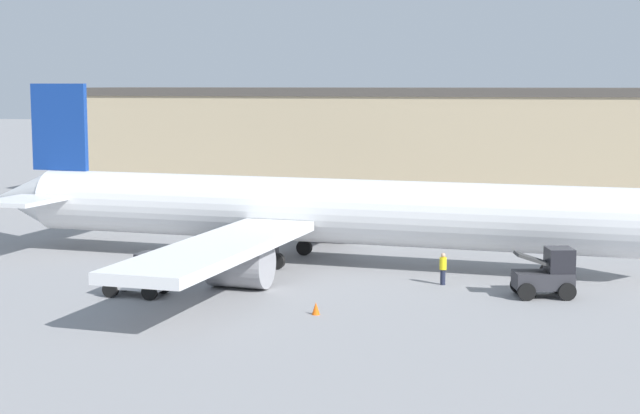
{
  "coord_description": "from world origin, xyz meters",
  "views": [
    {
      "loc": [
        12.19,
        -52.58,
        10.0
      ],
      "look_at": [
        0.0,
        0.0,
        3.2
      ],
      "focal_mm": 55.0,
      "sensor_mm": 36.0,
      "label": 1
    }
  ],
  "objects_px": {
    "ground_crew_worker": "(443,268)",
    "baggage_tug": "(142,276)",
    "belt_loader_truck": "(547,274)",
    "safety_cone_near": "(316,308)",
    "airplane": "(304,211)"
  },
  "relations": [
    {
      "from": "airplane",
      "to": "baggage_tug",
      "type": "distance_m",
      "value": 11.63
    },
    {
      "from": "ground_crew_worker",
      "to": "baggage_tug",
      "type": "bearing_deg",
      "value": 113.94
    },
    {
      "from": "baggage_tug",
      "to": "airplane",
      "type": "bearing_deg",
      "value": 64.69
    },
    {
      "from": "airplane",
      "to": "ground_crew_worker",
      "type": "distance_m",
      "value": 9.55
    },
    {
      "from": "airplane",
      "to": "belt_loader_truck",
      "type": "xyz_separation_m",
      "value": [
        13.35,
        -6.06,
        -1.81
      ]
    },
    {
      "from": "airplane",
      "to": "safety_cone_near",
      "type": "bearing_deg",
      "value": -68.76
    },
    {
      "from": "ground_crew_worker",
      "to": "baggage_tug",
      "type": "xyz_separation_m",
      "value": [
        -13.66,
        -5.78,
        0.1
      ]
    },
    {
      "from": "baggage_tug",
      "to": "safety_cone_near",
      "type": "xyz_separation_m",
      "value": [
        8.93,
        -1.88,
        -0.69
      ]
    },
    {
      "from": "belt_loader_truck",
      "to": "safety_cone_near",
      "type": "bearing_deg",
      "value": -163.26
    },
    {
      "from": "airplane",
      "to": "safety_cone_near",
      "type": "height_order",
      "value": "airplane"
    },
    {
      "from": "ground_crew_worker",
      "to": "belt_loader_truck",
      "type": "relative_size",
      "value": 0.52
    },
    {
      "from": "airplane",
      "to": "baggage_tug",
      "type": "relative_size",
      "value": 14.01
    },
    {
      "from": "belt_loader_truck",
      "to": "safety_cone_near",
      "type": "height_order",
      "value": "belt_loader_truck"
    },
    {
      "from": "ground_crew_worker",
      "to": "belt_loader_truck",
      "type": "height_order",
      "value": "belt_loader_truck"
    },
    {
      "from": "baggage_tug",
      "to": "belt_loader_truck",
      "type": "bearing_deg",
      "value": 15.0
    }
  ]
}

